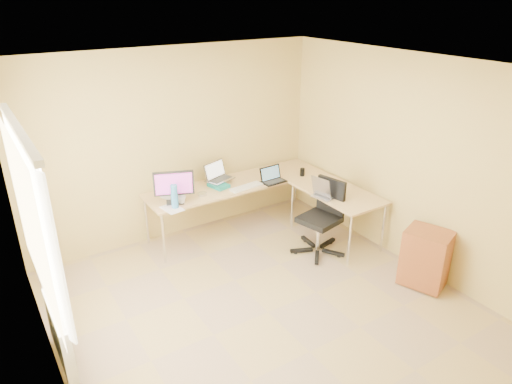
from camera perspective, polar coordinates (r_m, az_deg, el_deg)
floor at (r=5.25m, az=1.49°, el=-14.51°), size 4.50×4.50×0.00m
ceiling at (r=4.18m, az=1.87°, el=14.78°), size 4.50×4.50×0.00m
wall_back at (r=6.42m, az=-9.78°, el=5.69°), size 4.50×0.00×4.50m
wall_front at (r=3.25m, az=25.51°, el=-15.80°), size 4.50×0.00×4.50m
wall_left at (r=3.92m, az=-24.92°, el=-8.52°), size 0.00×4.50×4.50m
wall_right at (r=5.92m, az=18.74°, el=3.21°), size 0.00×4.50×4.50m
desk_main at (r=6.73m, az=-2.20°, el=-1.69°), size 2.65×0.70×0.73m
desk_return at (r=6.53m, az=9.73°, el=-2.85°), size 0.70×1.30×0.73m
monitor at (r=5.95m, az=-10.01°, el=0.59°), size 0.53×0.33×0.43m
book_stack at (r=6.43m, az=-4.60°, el=0.81°), size 0.26×0.31×0.05m
laptop_center at (r=6.51m, az=-4.47°, el=2.49°), size 0.46×0.41×0.25m
laptop_black at (r=6.55m, az=2.19°, el=2.11°), size 0.36×0.27×0.22m
keyboard at (r=6.39m, az=-1.22°, el=0.62°), size 0.50×0.19×0.02m
mouse at (r=6.49m, az=0.36°, el=1.04°), size 0.10×0.08×0.03m
mug at (r=5.98m, az=-9.10°, el=-0.96°), size 0.14×0.14×0.10m
cd_stack at (r=6.20m, az=-6.61°, el=-0.26°), size 0.16×0.16×0.03m
water_bottle at (r=5.84m, az=-9.97°, el=-0.54°), size 0.11×0.11×0.31m
papers at (r=5.88m, az=-10.24°, el=-2.01°), size 0.25×0.32×0.01m
white_box at (r=6.22m, az=-10.30°, el=-0.13°), size 0.30×0.26×0.09m
desk_fan at (r=6.33m, az=-10.19°, el=1.11°), size 0.22×0.22×0.25m
black_cup at (r=6.82m, az=5.70°, el=2.44°), size 0.09×0.09×0.12m
laptop_return at (r=6.16m, az=8.64°, el=0.52°), size 0.42×0.36×0.24m
office_chair at (r=6.12m, az=7.76°, el=-3.21°), size 0.72×0.72×1.00m
cabinet at (r=5.83m, az=20.07°, el=-7.58°), size 0.55×0.61×0.69m
radiator at (r=4.79m, az=-22.90°, el=-15.77°), size 0.09×0.80×0.55m
window at (r=4.17m, az=-25.75°, el=-2.83°), size 0.10×1.80×1.40m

